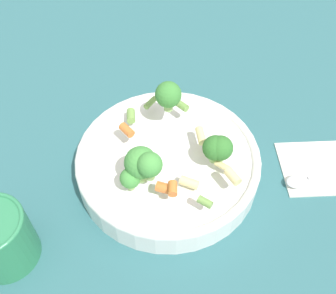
{
  "coord_description": "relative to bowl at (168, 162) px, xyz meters",
  "views": [
    {
      "loc": [
        -0.19,
        0.33,
        0.52
      ],
      "look_at": [
        0.0,
        0.0,
        0.06
      ],
      "focal_mm": 42.0,
      "sensor_mm": 36.0,
      "label": 1
    }
  ],
  "objects": [
    {
      "name": "spoon",
      "position": [
        -0.22,
        -0.1,
        -0.02
      ],
      "size": [
        0.14,
        0.14,
        0.01
      ],
      "rotation": [
        0.0,
        0.0,
        7.05
      ],
      "color": "silver",
      "rests_on": "napkin"
    },
    {
      "name": "ground_plane",
      "position": [
        0.0,
        0.0,
        -0.03
      ],
      "size": [
        3.0,
        3.0,
        0.0
      ],
      "primitive_type": "plane",
      "color": "#2D6066"
    },
    {
      "name": "pasta_salad",
      "position": [
        -0.01,
        0.02,
        0.06
      ],
      "size": [
        0.22,
        0.18,
        0.08
      ],
      "color": "#8CB766",
      "rests_on": "bowl"
    },
    {
      "name": "napkin",
      "position": [
        -0.23,
        -0.14,
        -0.02
      ],
      "size": [
        0.2,
        0.18,
        0.01
      ],
      "color": "white",
      "rests_on": "ground_plane"
    },
    {
      "name": "bowl",
      "position": [
        0.0,
        0.0,
        0.0
      ],
      "size": [
        0.29,
        0.29,
        0.05
      ],
      "color": "white",
      "rests_on": "ground_plane"
    }
  ]
}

